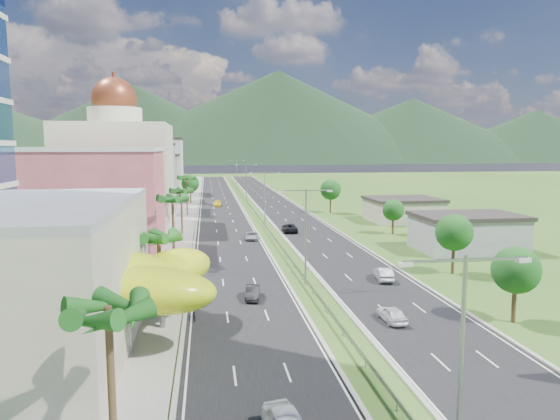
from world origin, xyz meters
name	(u,v)px	position (x,y,z in m)	size (l,w,h in m)	color
ground	(326,313)	(0.00, 0.00, 0.00)	(500.00, 500.00, 0.00)	#2D5119
road_left	(220,205)	(-7.50, 90.00, 0.02)	(11.00, 260.00, 0.04)	black
road_right	(275,204)	(7.50, 90.00, 0.02)	(11.00, 260.00, 0.04)	black
sidewalk_left	(185,206)	(-17.00, 90.00, 0.06)	(7.00, 260.00, 0.12)	gray
median_guardrail	(254,211)	(0.00, 71.99, 0.62)	(0.10, 216.06, 0.76)	gray
streetlight_median_a	(462,350)	(0.00, -25.00, 6.75)	(6.04, 0.25, 11.00)	gray
streetlight_median_b	(306,226)	(0.00, 10.00, 6.75)	(6.04, 0.25, 11.00)	gray
streetlight_median_c	(265,194)	(0.00, 50.00, 6.75)	(6.04, 0.25, 11.00)	gray
streetlight_median_d	(246,179)	(0.00, 95.00, 6.75)	(6.04, 0.25, 11.00)	gray
streetlight_median_e	(237,171)	(0.00, 140.00, 6.75)	(6.04, 0.25, 11.00)	gray
lime_canopy	(95,281)	(-20.00, -4.00, 4.99)	(18.00, 15.00, 7.40)	#C3D614
pink_shophouse	(91,202)	(-28.00, 32.00, 7.50)	(20.00, 15.00, 15.00)	#C3505C
domed_building	(117,169)	(-28.00, 55.00, 11.35)	(20.00, 20.00, 28.70)	beige
midrise_grey	(140,179)	(-27.00, 80.00, 8.00)	(16.00, 15.00, 16.00)	gray
midrise_beige	(150,179)	(-27.00, 102.00, 6.50)	(16.00, 15.00, 13.00)	gray
midrise_white	(158,167)	(-27.00, 125.00, 9.00)	(16.00, 15.00, 18.00)	silver
shed_near	(467,234)	(28.00, 25.00, 2.50)	(15.00, 10.00, 5.00)	gray
shed_far	(403,211)	(30.00, 55.00, 2.20)	(14.00, 12.00, 4.40)	gray
palm_tree_a	(108,317)	(-15.50, -22.00, 8.02)	(3.60, 3.60, 9.10)	#47301C
palm_tree_b	(159,240)	(-15.50, 2.00, 7.06)	(3.60, 3.60, 8.10)	#47301C
palm_tree_c	(173,201)	(-15.50, 22.00, 8.50)	(3.60, 3.60, 9.60)	#47301C
palm_tree_d	(181,193)	(-15.50, 45.00, 7.54)	(3.60, 3.60, 8.60)	#47301C
palm_tree_e	(187,180)	(-15.50, 70.00, 8.31)	(3.60, 3.60, 9.40)	#47301C
leafy_tree_lfar	(190,184)	(-15.50, 95.00, 5.58)	(4.90, 4.90, 8.05)	#47301C
leafy_tree_ra	(516,270)	(16.00, -5.00, 4.78)	(4.20, 4.20, 6.90)	#47301C
leafy_tree_rb	(454,233)	(19.00, 12.00, 5.18)	(4.55, 4.55, 7.47)	#47301C
leafy_tree_rc	(393,210)	(22.00, 40.00, 4.37)	(3.85, 3.85, 6.33)	#47301C
leafy_tree_rd	(331,190)	(18.00, 70.00, 5.58)	(4.90, 4.90, 8.05)	#47301C
mountain_ridge	(278,163)	(60.00, 450.00, 0.00)	(860.00, 140.00, 90.00)	black
car_dark_left	(253,292)	(-6.51, 5.34, 0.70)	(1.40, 4.03, 1.33)	black
car_silver_mid_left	(252,236)	(-3.55, 38.45, 0.68)	(2.11, 4.57, 1.27)	#9B9FA2
car_yellow_far_left	(217,203)	(-8.28, 87.68, 0.74)	(1.95, 4.80, 1.39)	yellow
car_white_near_right	(392,314)	(5.25, -3.31, 0.73)	(1.63, 4.05, 1.38)	silver
car_silver_right	(383,274)	(9.43, 10.28, 0.80)	(1.61, 4.63, 1.52)	#9DA0A4
car_dark_far_right	(290,228)	(3.99, 45.00, 0.82)	(2.58, 5.60, 1.56)	black
motorcycle	(195,312)	(-12.30, -0.12, 0.70)	(0.62, 2.05, 1.31)	black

